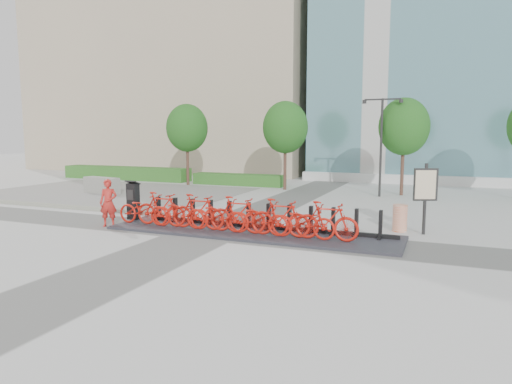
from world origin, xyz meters
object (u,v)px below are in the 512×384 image
at_px(worker_red, 108,203).
at_px(map_sign, 425,188).
at_px(bike_0, 143,209).
at_px(jersey_barrier, 102,185).
at_px(kiosk, 133,201).
at_px(construction_barrel, 400,218).

relative_size(worker_red, map_sign, 0.73).
bearing_deg(bike_0, jersey_barrier, 48.85).
relative_size(kiosk, jersey_barrier, 0.64).
height_order(worker_red, jersey_barrier, worker_red).
height_order(bike_0, jersey_barrier, bike_0).
relative_size(worker_red, construction_barrel, 1.86).
relative_size(construction_barrel, jersey_barrier, 0.39).
bearing_deg(jersey_barrier, worker_red, -37.74).
xyz_separation_m(worker_red, construction_barrel, (9.45, 2.99, -0.38)).
height_order(construction_barrel, jersey_barrier, construction_barrel).
distance_m(kiosk, jersey_barrier, 9.00).
bearing_deg(jersey_barrier, kiosk, -32.05).
distance_m(worker_red, map_sign, 10.60).
height_order(bike_0, worker_red, worker_red).
xyz_separation_m(worker_red, map_sign, (10.20, 2.81, 0.68)).
height_order(kiosk, construction_barrel, kiosk).
bearing_deg(worker_red, kiosk, 57.62).
xyz_separation_m(worker_red, jersey_barrier, (-6.49, 7.12, -0.39)).
bearing_deg(bike_0, kiosk, 55.38).
relative_size(kiosk, construction_barrel, 1.62).
distance_m(worker_red, construction_barrel, 9.92).
bearing_deg(construction_barrel, kiosk, -168.45).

